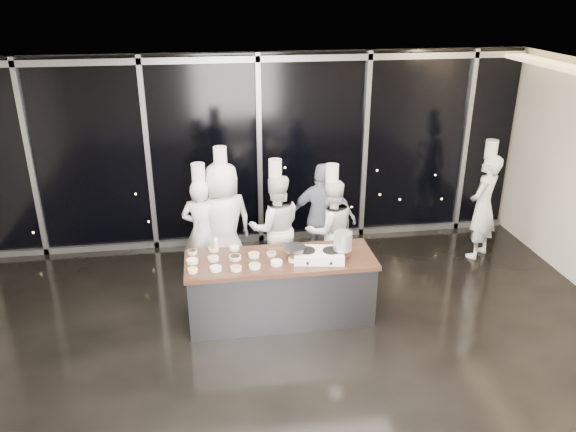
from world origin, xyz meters
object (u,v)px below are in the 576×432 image
at_px(demo_counter, 280,288).
at_px(chef_center, 276,227).
at_px(stock_pot, 343,241).
at_px(chef_side, 483,206).
at_px(chef_right, 330,230).
at_px(chef_left, 223,223).
at_px(frying_pan, 294,248).
at_px(chef_far_left, 202,232).
at_px(stove, 319,255).
at_px(guest, 323,218).

height_order(demo_counter, chef_center, chef_center).
xyz_separation_m(demo_counter, stock_pot, (0.79, -0.14, 0.71)).
bearing_deg(chef_side, chef_right, -31.26).
bearing_deg(stock_pot, chef_left, 138.38).
bearing_deg(frying_pan, chef_left, 134.17).
relative_size(stock_pot, chef_left, 0.11).
height_order(demo_counter, chef_side, chef_side).
bearing_deg(stock_pot, demo_counter, 169.89).
height_order(chef_far_left, chef_left, chef_left).
distance_m(stove, chef_right, 1.18).
height_order(stove, chef_far_left, chef_far_left).
xyz_separation_m(demo_counter, stove, (0.49, -0.11, 0.51)).
bearing_deg(stock_pot, chef_far_left, 144.96).
xyz_separation_m(stove, stock_pot, (0.30, -0.03, 0.19)).
bearing_deg(guest, stove, 98.31).
relative_size(chef_center, chef_right, 1.04).
bearing_deg(chef_side, chef_left, -36.75).
distance_m(chef_far_left, chef_right, 1.89).
xyz_separation_m(chef_far_left, chef_left, (0.32, 0.05, 0.09)).
xyz_separation_m(demo_counter, guest, (0.83, 1.29, 0.41)).
bearing_deg(stock_pot, guest, 88.25).
xyz_separation_m(chef_left, chef_side, (4.16, 0.20, -0.05)).
distance_m(chef_far_left, guest, 1.84).
distance_m(guest, chef_side, 2.65).
height_order(stock_pot, chef_side, chef_side).
relative_size(frying_pan, chef_right, 0.28).
bearing_deg(chef_center, frying_pan, 91.59).
relative_size(guest, chef_right, 0.95).
distance_m(demo_counter, chef_far_left, 1.55).
distance_m(demo_counter, chef_center, 1.19).
relative_size(stove, stock_pot, 2.93).
height_order(chef_far_left, chef_center, chef_center).
xyz_separation_m(stove, chef_left, (-1.17, 1.27, -0.02)).
relative_size(frying_pan, guest, 0.29).
xyz_separation_m(frying_pan, chef_left, (-0.85, 1.23, -0.12)).
bearing_deg(chef_center, chef_left, -5.64).
xyz_separation_m(frying_pan, chef_right, (0.71, 1.05, -0.26)).
xyz_separation_m(chef_center, chef_right, (0.80, -0.13, -0.03)).
bearing_deg(frying_pan, stock_pot, 2.36).
distance_m(stock_pot, chef_far_left, 2.20).
distance_m(frying_pan, chef_right, 1.30).
distance_m(frying_pan, chef_left, 1.50).
bearing_deg(frying_pan, chef_right, 65.33).
bearing_deg(demo_counter, frying_pan, -20.55).
relative_size(frying_pan, stock_pot, 2.14).
xyz_separation_m(demo_counter, chef_far_left, (-1.00, 1.11, 0.39)).
bearing_deg(chef_center, chef_right, 168.12).
bearing_deg(stock_pot, chef_side, 29.28).
relative_size(frying_pan, chef_left, 0.24).
relative_size(frying_pan, chef_center, 0.27).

